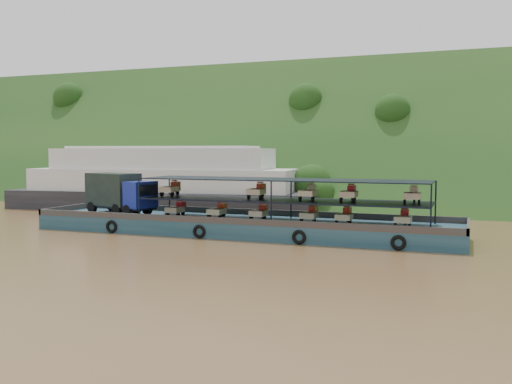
% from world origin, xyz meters
% --- Properties ---
extents(ground, '(160.00, 160.00, 0.00)m').
position_xyz_m(ground, '(0.00, 0.00, 0.00)').
color(ground, brown).
rests_on(ground, ground).
extents(hillside, '(140.00, 39.60, 39.60)m').
position_xyz_m(hillside, '(0.00, 36.00, 0.00)').
color(hillside, '#183C15').
rests_on(hillside, ground).
extents(cargo_barge, '(35.00, 7.18, 4.78)m').
position_xyz_m(cargo_barge, '(-3.19, -0.33, 1.18)').
color(cargo_barge, '#123541').
rests_on(cargo_barge, ground).
extents(passenger_ferry, '(36.90, 13.05, 7.31)m').
position_xyz_m(passenger_ferry, '(-18.20, 15.09, 3.17)').
color(passenger_ferry, black).
rests_on(passenger_ferry, ground).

